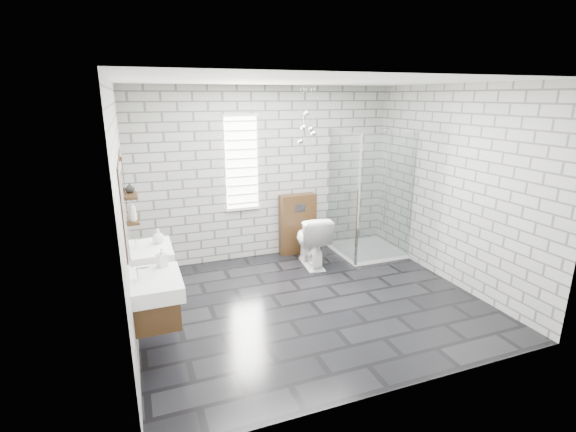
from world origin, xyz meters
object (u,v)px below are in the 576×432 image
vanity_left (152,287)px  toilet (311,240)px  cistern_panel (298,224)px  vanity_right (148,255)px  shower_enclosure (366,226)px

vanity_left → toilet: size_ratio=1.95×
cistern_panel → vanity_right: bearing=-152.0°
vanity_left → shower_enclosure: 3.80m
cistern_panel → toilet: cistern_panel is taller
cistern_panel → toilet: bearing=-90.0°
shower_enclosure → toilet: bearing=-176.9°
toilet → cistern_panel: bearing=-84.2°
vanity_left → cistern_panel: bearing=42.3°
cistern_panel → shower_enclosure: size_ratio=0.49×
shower_enclosure → vanity_right: bearing=-167.4°
cistern_panel → toilet: 0.58m
vanity_right → cistern_panel: 2.74m
shower_enclosure → cistern_panel: bearing=152.7°
vanity_right → cistern_panel: size_ratio=1.57×
cistern_panel → shower_enclosure: 1.13m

